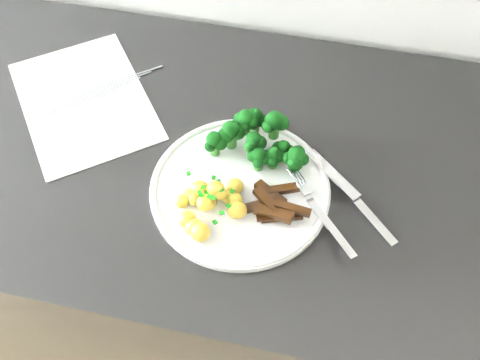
{
  "coord_description": "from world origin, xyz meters",
  "views": [
    {
      "loc": [
        0.23,
        1.14,
        1.64
      ],
      "look_at": [
        0.13,
        1.6,
        0.96
      ],
      "focal_mm": 40.33,
      "sensor_mm": 36.0,
      "label": 1
    }
  ],
  "objects_px": {
    "recipe_paper": "(85,100)",
    "potatoes": "(209,205)",
    "knife": "(361,207)",
    "broccoli": "(259,138)",
    "counter": "(209,272)",
    "beef_strips": "(275,205)",
    "fork": "(322,214)",
    "plate": "(240,188)"
  },
  "relations": [
    {
      "from": "counter",
      "to": "beef_strips",
      "type": "bearing_deg",
      "value": -31.27
    },
    {
      "from": "counter",
      "to": "knife",
      "type": "bearing_deg",
      "value": -11.81
    },
    {
      "from": "counter",
      "to": "beef_strips",
      "type": "relative_size",
      "value": 22.55
    },
    {
      "from": "counter",
      "to": "plate",
      "type": "relative_size",
      "value": 8.77
    },
    {
      "from": "beef_strips",
      "to": "knife",
      "type": "height_order",
      "value": "beef_strips"
    },
    {
      "from": "plate",
      "to": "fork",
      "type": "distance_m",
      "value": 0.13
    },
    {
      "from": "broccoli",
      "to": "potatoes",
      "type": "height_order",
      "value": "broccoli"
    },
    {
      "from": "plate",
      "to": "fork",
      "type": "bearing_deg",
      "value": -11.18
    },
    {
      "from": "counter",
      "to": "beef_strips",
      "type": "distance_m",
      "value": 0.52
    },
    {
      "from": "counter",
      "to": "beef_strips",
      "type": "height_order",
      "value": "beef_strips"
    },
    {
      "from": "broccoli",
      "to": "potatoes",
      "type": "distance_m",
      "value": 0.14
    },
    {
      "from": "fork",
      "to": "broccoli",
      "type": "bearing_deg",
      "value": 139.14
    },
    {
      "from": "potatoes",
      "to": "fork",
      "type": "xyz_separation_m",
      "value": [
        0.17,
        0.02,
        -0.01
      ]
    },
    {
      "from": "beef_strips",
      "to": "fork",
      "type": "distance_m",
      "value": 0.07
    },
    {
      "from": "recipe_paper",
      "to": "knife",
      "type": "bearing_deg",
      "value": -13.96
    },
    {
      "from": "recipe_paper",
      "to": "potatoes",
      "type": "bearing_deg",
      "value": -32.94
    },
    {
      "from": "potatoes",
      "to": "knife",
      "type": "distance_m",
      "value": 0.23
    },
    {
      "from": "counter",
      "to": "recipe_paper",
      "type": "distance_m",
      "value": 0.52
    },
    {
      "from": "potatoes",
      "to": "broccoli",
      "type": "bearing_deg",
      "value": 68.48
    },
    {
      "from": "broccoli",
      "to": "knife",
      "type": "relative_size",
      "value": 1.06
    },
    {
      "from": "plate",
      "to": "fork",
      "type": "height_order",
      "value": "fork"
    },
    {
      "from": "counter",
      "to": "fork",
      "type": "relative_size",
      "value": 16.74
    },
    {
      "from": "plate",
      "to": "potatoes",
      "type": "xyz_separation_m",
      "value": [
        -0.04,
        -0.05,
        0.02
      ]
    },
    {
      "from": "broccoli",
      "to": "beef_strips",
      "type": "bearing_deg",
      "value": -66.08
    },
    {
      "from": "broccoli",
      "to": "potatoes",
      "type": "relative_size",
      "value": 1.41
    },
    {
      "from": "knife",
      "to": "broccoli",
      "type": "bearing_deg",
      "value": 157.91
    },
    {
      "from": "potatoes",
      "to": "fork",
      "type": "distance_m",
      "value": 0.17
    },
    {
      "from": "recipe_paper",
      "to": "potatoes",
      "type": "relative_size",
      "value": 3.07
    },
    {
      "from": "beef_strips",
      "to": "fork",
      "type": "xyz_separation_m",
      "value": [
        0.07,
        0.0,
        -0.0
      ]
    },
    {
      "from": "recipe_paper",
      "to": "fork",
      "type": "distance_m",
      "value": 0.47
    },
    {
      "from": "potatoes",
      "to": "knife",
      "type": "height_order",
      "value": "potatoes"
    },
    {
      "from": "plate",
      "to": "knife",
      "type": "height_order",
      "value": "knife"
    },
    {
      "from": "fork",
      "to": "knife",
      "type": "bearing_deg",
      "value": 27.92
    },
    {
      "from": "counter",
      "to": "recipe_paper",
      "type": "bearing_deg",
      "value": 163.4
    },
    {
      "from": "broccoli",
      "to": "beef_strips",
      "type": "relative_size",
      "value": 1.52
    },
    {
      "from": "potatoes",
      "to": "beef_strips",
      "type": "height_order",
      "value": "potatoes"
    },
    {
      "from": "beef_strips",
      "to": "knife",
      "type": "bearing_deg",
      "value": 14.07
    },
    {
      "from": "recipe_paper",
      "to": "knife",
      "type": "distance_m",
      "value": 0.52
    },
    {
      "from": "counter",
      "to": "fork",
      "type": "bearing_deg",
      "value": -21.9
    },
    {
      "from": "potatoes",
      "to": "fork",
      "type": "height_order",
      "value": "potatoes"
    },
    {
      "from": "counter",
      "to": "potatoes",
      "type": "distance_m",
      "value": 0.51
    },
    {
      "from": "fork",
      "to": "knife",
      "type": "height_order",
      "value": "fork"
    }
  ]
}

